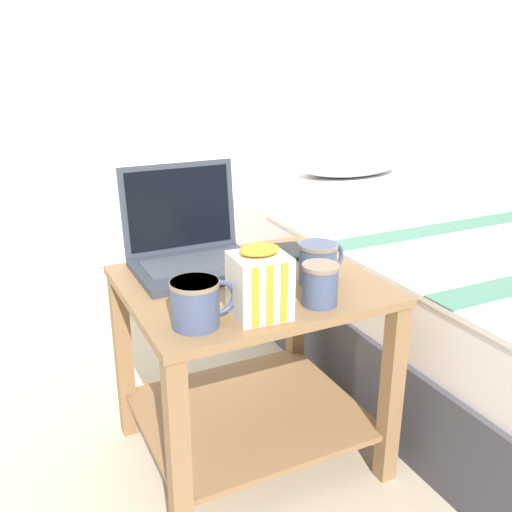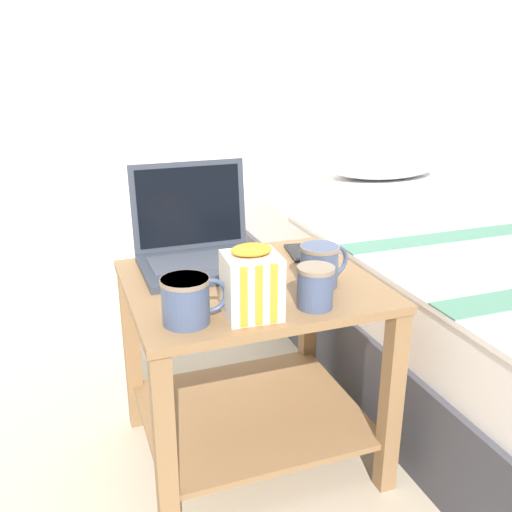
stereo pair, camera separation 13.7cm
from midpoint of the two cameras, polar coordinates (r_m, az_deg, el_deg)
ground_plane at (r=1.70m, az=1.95°, el=-19.02°), size 8.00×8.00×0.00m
back_wall at (r=2.90m, az=-10.74°, el=23.13°), size 8.00×0.05×2.50m
bed at (r=2.40m, az=23.76°, el=-1.89°), size 1.48×2.16×0.61m
bedside_table at (r=1.51m, az=2.09°, el=-9.07°), size 0.61×0.54×0.52m
laptop at (r=1.53m, az=-3.22°, el=1.01°), size 0.32×0.28×0.26m
mug_front_left at (r=1.40m, az=9.23°, el=-0.79°), size 0.14×0.10×0.10m
mug_front_right at (r=1.29m, az=9.07°, el=-2.88°), size 0.11×0.10×0.10m
mug_mid_center at (r=1.20m, az=-3.69°, el=-4.30°), size 0.15×0.10×0.10m
snack_bag at (r=1.22m, az=2.77°, el=-2.80°), size 0.12×0.12×0.16m
cell_phone at (r=1.63m, az=7.00°, el=0.33°), size 0.10×0.15×0.01m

